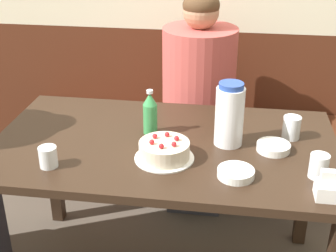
# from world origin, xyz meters

# --- Properties ---
(bench_seat) EXTENTS (1.93, 0.38, 0.45)m
(bench_seat) POSITION_xyz_m (0.00, 0.83, 0.22)
(bench_seat) COLOR #472314
(bench_seat) RESTS_ON ground_plane
(dining_table) EXTENTS (1.42, 0.82, 0.73)m
(dining_table) POSITION_xyz_m (0.00, 0.00, 0.64)
(dining_table) COLOR black
(dining_table) RESTS_ON ground_plane
(birthday_cake) EXTENTS (0.23, 0.23, 0.09)m
(birthday_cake) POSITION_xyz_m (0.02, -0.14, 0.76)
(birthday_cake) COLOR white
(birthday_cake) RESTS_ON dining_table
(water_pitcher) EXTENTS (0.12, 0.12, 0.26)m
(water_pitcher) POSITION_xyz_m (0.26, 0.03, 0.86)
(water_pitcher) COLOR white
(water_pitcher) RESTS_ON dining_table
(soju_bottle) EXTENTS (0.06, 0.06, 0.20)m
(soju_bottle) POSITION_xyz_m (-0.07, 0.08, 0.82)
(soju_bottle) COLOR #388E4C
(soju_bottle) RESTS_ON dining_table
(napkin_holder) EXTENTS (0.11, 0.08, 0.11)m
(napkin_holder) POSITION_xyz_m (0.62, -0.32, 0.77)
(napkin_holder) COLOR white
(napkin_holder) RESTS_ON dining_table
(bowl_soup_white) EXTENTS (0.13, 0.13, 0.03)m
(bowl_soup_white) POSITION_xyz_m (0.30, -0.23, 0.74)
(bowl_soup_white) COLOR white
(bowl_soup_white) RESTS_ON dining_table
(bowl_rice_small) EXTENTS (0.13, 0.13, 0.03)m
(bowl_rice_small) POSITION_xyz_m (0.44, -0.01, 0.74)
(bowl_rice_small) COLOR white
(bowl_rice_small) RESTS_ON dining_table
(glass_water_tall) EXTENTS (0.07, 0.07, 0.09)m
(glass_water_tall) POSITION_xyz_m (0.59, -0.19, 0.77)
(glass_water_tall) COLOR silver
(glass_water_tall) RESTS_ON dining_table
(glass_tumbler_short) EXTENTS (0.07, 0.07, 0.08)m
(glass_tumbler_short) POSITION_xyz_m (-0.40, -0.26, 0.77)
(glass_tumbler_short) COLOR silver
(glass_tumbler_short) RESTS_ON dining_table
(glass_shot_small) EXTENTS (0.07, 0.07, 0.10)m
(glass_shot_small) POSITION_xyz_m (0.52, 0.11, 0.78)
(glass_shot_small) COLOR silver
(glass_shot_small) RESTS_ON dining_table
(person_pale_blue_shirt) EXTENTS (0.39, 0.39, 1.23)m
(person_pale_blue_shirt) POSITION_xyz_m (0.08, 0.67, 0.61)
(person_pale_blue_shirt) COLOR #33333D
(person_pale_blue_shirt) RESTS_ON ground_plane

